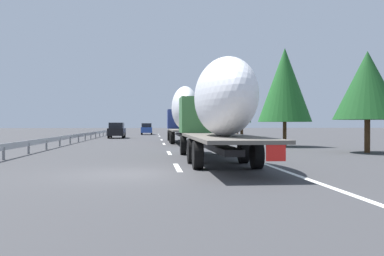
{
  "coord_description": "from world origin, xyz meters",
  "views": [
    {
      "loc": [
        -14.58,
        -0.85,
        1.66
      ],
      "look_at": [
        15.42,
        -3.57,
        1.39
      ],
      "focal_mm": 40.83,
      "sensor_mm": 36.0,
      "label": 1
    }
  ],
  "objects_px": {
    "car_black_suv": "(117,130)",
    "road_sign": "(195,119)",
    "truck_trailing": "(218,107)",
    "car_blue_sedan": "(147,129)",
    "truck_lead": "(184,112)"
  },
  "relations": [
    {
      "from": "car_black_suv",
      "to": "road_sign",
      "type": "xyz_separation_m",
      "value": [
        8.69,
        -10.04,
        1.46
      ]
    },
    {
      "from": "truck_lead",
      "to": "truck_trailing",
      "type": "xyz_separation_m",
      "value": [
        -20.33,
        -0.0,
        -0.35
      ]
    },
    {
      "from": "car_blue_sedan",
      "to": "truck_lead",
      "type": "bearing_deg",
      "value": -173.05
    },
    {
      "from": "truck_lead",
      "to": "road_sign",
      "type": "height_order",
      "value": "truck_lead"
    },
    {
      "from": "truck_trailing",
      "to": "car_blue_sedan",
      "type": "height_order",
      "value": "truck_trailing"
    },
    {
      "from": "car_black_suv",
      "to": "road_sign",
      "type": "relative_size",
      "value": 1.36
    },
    {
      "from": "truck_lead",
      "to": "road_sign",
      "type": "relative_size",
      "value": 4.11
    },
    {
      "from": "truck_lead",
      "to": "road_sign",
      "type": "xyz_separation_m",
      "value": [
        22.14,
        -3.1,
        -0.35
      ]
    },
    {
      "from": "car_black_suv",
      "to": "car_blue_sedan",
      "type": "relative_size",
      "value": 1.1
    },
    {
      "from": "car_black_suv",
      "to": "car_blue_sedan",
      "type": "height_order",
      "value": "car_black_suv"
    },
    {
      "from": "truck_lead",
      "to": "truck_trailing",
      "type": "relative_size",
      "value": 1.0
    },
    {
      "from": "road_sign",
      "to": "truck_trailing",
      "type": "bearing_deg",
      "value": 175.83
    },
    {
      "from": "truck_trailing",
      "to": "road_sign",
      "type": "xyz_separation_m",
      "value": [
        42.47,
        -3.1,
        -0.0
      ]
    },
    {
      "from": "truck_trailing",
      "to": "car_black_suv",
      "type": "distance_m",
      "value": 34.51
    },
    {
      "from": "truck_trailing",
      "to": "car_blue_sedan",
      "type": "relative_size",
      "value": 3.31
    }
  ]
}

